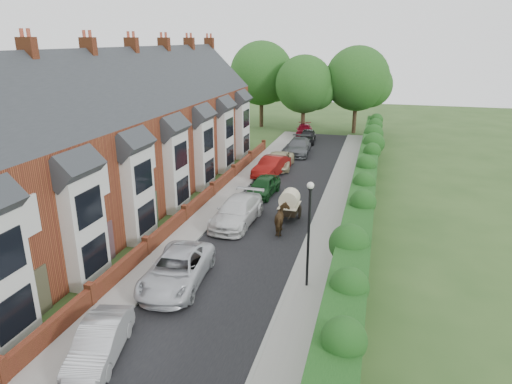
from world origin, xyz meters
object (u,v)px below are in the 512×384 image
lamppost (309,222)px  car_black (307,136)px  car_red (271,166)px  car_beige (279,161)px  car_silver_b (177,270)px  car_green (263,186)px  horse (282,220)px  car_white (237,211)px  car_silver_a (100,342)px  car_grey (298,147)px  horse_cart (289,203)px

lamppost → car_black: bearing=99.2°
car_red → car_beige: (0.12, 2.35, -0.11)m
car_silver_b → car_green: car_silver_b is taller
car_black → horse: bearing=-89.0°
car_white → car_green: (0.23, 5.65, -0.08)m
lamppost → car_beige: lamppost is taller
car_beige → car_red: bearing=-96.5°
car_red → car_black: size_ratio=1.13×
car_silver_a → car_black: (1.40, 37.87, 0.05)m
car_white → car_black: car_white is taller
horse → lamppost: bearing=101.7°
car_red → car_silver_a: bearing=-80.5°
lamppost → horse: bearing=112.6°
car_beige → car_grey: size_ratio=0.91×
horse_cart → car_black: bearing=96.4°
car_silver_b → car_green: bearing=81.4°
lamppost → car_red: 18.58m
car_silver_b → car_black: car_silver_b is taller
car_silver_a → car_black: size_ratio=0.96×
lamppost → car_white: bearing=129.8°
car_silver_a → car_beige: bearing=74.8°
car_silver_b → car_black: 32.32m
car_red → car_grey: 8.00m
lamppost → car_silver_a: bearing=-133.0°
lamppost → car_grey: (-5.00, 25.40, -2.52)m
car_silver_a → horse: size_ratio=2.05×
car_red → horse: bearing=-62.7°
lamppost → horse: size_ratio=2.60×
car_green → lamppost: bearing=-62.3°
car_red → car_beige: car_red is taller
car_white → car_black: bearing=91.5°
car_grey → horse: (2.56, -19.54, 0.06)m
lamppost → car_silver_a: size_ratio=1.27×
car_silver_a → car_black: car_black is taller
car_green → horse: bearing=-61.8°
car_grey → car_black: (0.00, 5.60, -0.06)m
car_white → car_green: size_ratio=1.30×
horse → horse_cart: 2.16m
car_green → car_red: bearing=101.4°
car_silver_b → car_red: 18.76m
lamppost → horse_cart: (-2.44, 8.00, -2.14)m
car_green → horse_cart: bearing=-52.0°
lamppost → car_black: lamppost is taller
car_white → car_grey: size_ratio=1.03×
car_silver_a → car_grey: car_grey is taller
car_black → car_green: bearing=-95.5°
car_white → car_grey: bearing=91.1°
car_silver_a → car_green: (1.17, 19.07, 0.05)m
lamppost → car_black: 31.51m
lamppost → horse_cart: lamppost is taller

